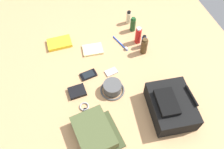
% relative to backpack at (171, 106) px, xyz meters
% --- Properties ---
extents(ground_plane, '(2.64, 2.02, 0.02)m').
position_rel_backpack_xyz_m(ground_plane, '(-0.34, -0.27, -0.08)').
color(ground_plane, tan).
rests_on(ground_plane, ground).
extents(backpack, '(0.34, 0.28, 0.15)m').
position_rel_backpack_xyz_m(backpack, '(0.00, 0.00, 0.00)').
color(backpack, black).
rests_on(backpack, ground_plane).
extents(toiletry_pouch, '(0.29, 0.28, 0.09)m').
position_rel_backpack_xyz_m(toiletry_pouch, '(0.02, -0.49, -0.02)').
color(toiletry_pouch, '#47512D').
rests_on(toiletry_pouch, ground_plane).
extents(bucket_hat, '(0.16, 0.16, 0.07)m').
position_rel_backpack_xyz_m(bucket_hat, '(-0.24, -0.30, -0.03)').
color(bucket_hat, '#4C4C4C').
rests_on(bucket_hat, ground_plane).
extents(lotion_bottle, '(0.04, 0.04, 0.11)m').
position_rel_backpack_xyz_m(lotion_bottle, '(-0.84, 0.02, -0.01)').
color(lotion_bottle, beige).
rests_on(lotion_bottle, ground_plane).
extents(shampoo_bottle, '(0.04, 0.04, 0.12)m').
position_rel_backpack_xyz_m(shampoo_bottle, '(-0.75, 0.02, -0.01)').
color(shampoo_bottle, '#19471E').
rests_on(shampoo_bottle, ground_plane).
extents(sunscreen_spray, '(0.05, 0.05, 0.14)m').
position_rel_backpack_xyz_m(sunscreen_spray, '(-0.61, 0.01, 0.00)').
color(sunscreen_spray, red).
rests_on(sunscreen_spray, ground_plane).
extents(deodorant_spray, '(0.04, 0.04, 0.11)m').
position_rel_backpack_xyz_m(deodorant_spray, '(-0.56, 0.04, -0.01)').
color(deodorant_spray, blue).
rests_on(deodorant_spray, ground_plane).
extents(cologne_bottle, '(0.05, 0.05, 0.14)m').
position_rel_backpack_xyz_m(cologne_bottle, '(-0.50, 0.02, 0.00)').
color(cologne_bottle, '#473319').
rests_on(cologne_bottle, ground_plane).
extents(paperback_novel, '(0.12, 0.18, 0.03)m').
position_rel_backpack_xyz_m(paperback_novel, '(-0.76, -0.58, -0.05)').
color(paperback_novel, yellow).
rests_on(paperback_novel, ground_plane).
extents(cell_phone, '(0.08, 0.12, 0.01)m').
position_rel_backpack_xyz_m(cell_phone, '(-0.41, -0.43, -0.06)').
color(cell_phone, black).
rests_on(cell_phone, ground_plane).
extents(media_player, '(0.07, 0.09, 0.01)m').
position_rel_backpack_xyz_m(media_player, '(-0.39, -0.27, -0.06)').
color(media_player, '#B7B7BC').
rests_on(media_player, ground_plane).
extents(wristwatch, '(0.07, 0.06, 0.01)m').
position_rel_backpack_xyz_m(wristwatch, '(-0.17, -0.51, -0.06)').
color(wristwatch, '#99999E').
rests_on(wristwatch, ground_plane).
extents(toothbrush, '(0.17, 0.07, 0.02)m').
position_rel_backpack_xyz_m(toothbrush, '(-0.62, -0.12, -0.06)').
color(toothbrush, blue).
rests_on(toothbrush, ground_plane).
extents(wallet, '(0.10, 0.12, 0.02)m').
position_rel_backpack_xyz_m(wallet, '(-0.29, -0.53, -0.05)').
color(wallet, black).
rests_on(wallet, ground_plane).
extents(notepad, '(0.12, 0.16, 0.02)m').
position_rel_backpack_xyz_m(notepad, '(-0.63, -0.34, -0.06)').
color(notepad, beige).
rests_on(notepad, ground_plane).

